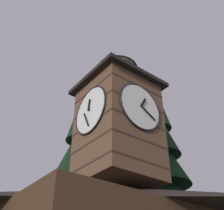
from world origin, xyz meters
name	(u,v)px	position (x,y,z in m)	size (l,w,h in m)	color
clock_tower	(118,121)	(2.69, -2.64, 10.07)	(4.46, 4.46, 8.86)	brown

